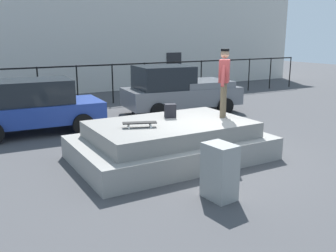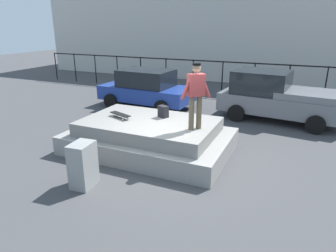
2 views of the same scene
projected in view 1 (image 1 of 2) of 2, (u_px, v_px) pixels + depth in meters
ground_plane at (211, 158)px, 9.27m from camera, size 60.00×60.00×0.00m
concrete_ledge at (171, 142)px, 9.15m from camera, size 4.62×2.92×0.92m
skateboarder at (224, 78)px, 9.36m from camera, size 0.66×0.68×1.72m
skateboard at (140, 123)px, 8.47m from camera, size 0.79×0.46×0.12m
backpack at (170, 111)px, 9.49m from camera, size 0.33×0.28×0.35m
car_blue_sedan_near at (34, 106)px, 11.54m from camera, size 4.20×2.27×1.65m
car_grey_pickup_mid at (178, 90)px, 14.47m from camera, size 4.64×2.56×1.85m
utility_box at (220, 172)px, 6.84m from camera, size 0.49×0.64×1.05m
fence_row at (95, 78)px, 16.15m from camera, size 24.06×0.06×1.75m
warehouse_building at (53, 32)px, 21.54m from camera, size 31.06×7.17×6.37m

